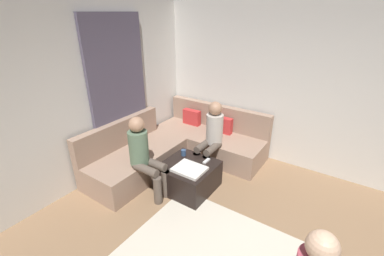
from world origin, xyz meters
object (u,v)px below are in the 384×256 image
(coffee_mug, at_px, (184,153))
(person_on_couch_side, at_px, (144,154))
(game_remote, at_px, (207,161))
(sectional_couch, at_px, (179,146))
(person_on_couch_back, at_px, (211,135))
(ottoman, at_px, (189,176))

(coffee_mug, height_order, person_on_couch_side, person_on_couch_side)
(game_remote, relative_size, person_on_couch_side, 0.12)
(game_remote, bearing_deg, sectional_couch, 155.42)
(person_on_couch_side, bearing_deg, game_remote, 135.18)
(game_remote, height_order, person_on_couch_back, person_on_couch_back)
(ottoman, distance_m, coffee_mug, 0.38)
(coffee_mug, xyz_separation_m, person_on_couch_back, (0.23, 0.46, 0.19))
(sectional_couch, distance_m, person_on_couch_back, 0.74)
(sectional_couch, bearing_deg, game_remote, -24.58)
(sectional_couch, relative_size, ottoman, 3.36)
(person_on_couch_back, bearing_deg, sectional_couch, 5.00)
(sectional_couch, height_order, person_on_couch_back, person_on_couch_back)
(game_remote, bearing_deg, ottoman, -129.29)
(game_remote, xyz_separation_m, person_on_couch_back, (-0.17, 0.42, 0.23))
(sectional_couch, bearing_deg, person_on_couch_side, -81.73)
(game_remote, distance_m, person_on_couch_side, 0.95)
(coffee_mug, xyz_separation_m, game_remote, (0.40, 0.04, -0.04))
(ottoman, bearing_deg, person_on_couch_side, -137.29)
(person_on_couch_back, bearing_deg, game_remote, 111.61)
(coffee_mug, relative_size, game_remote, 0.63)
(ottoman, height_order, coffee_mug, coffee_mug)
(game_remote, xyz_separation_m, person_on_couch_side, (-0.65, -0.65, 0.23))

